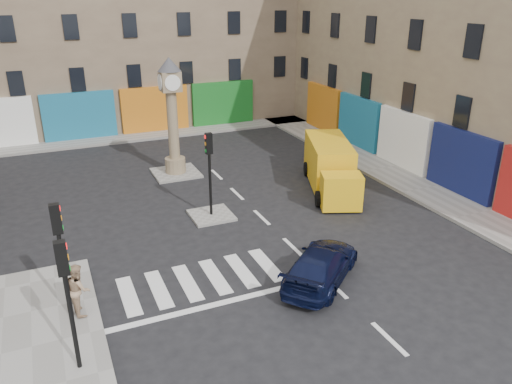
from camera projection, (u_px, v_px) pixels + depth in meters
ground at (350, 302)px, 16.08m from camera, size 120.00×120.00×0.00m
sidewalk_right at (382, 169)px, 27.76m from camera, size 2.60×30.00×0.15m
sidewalk_far at (115, 139)px, 33.42m from camera, size 32.00×2.40×0.15m
island_near at (211, 215)px, 22.11m from camera, size 1.80×1.80×0.12m
island_far at (176, 173)px, 27.20m from camera, size 2.40×2.40×0.12m
building_right at (491, 16)px, 27.10m from camera, size 10.00×30.00×16.00m
building_far at (89, 2)px, 35.17m from camera, size 32.00×10.00×17.00m
traffic_light_left_near at (66, 286)px, 12.19m from camera, size 0.28×0.22×3.70m
traffic_light_left_far at (60, 244)px, 14.23m from camera, size 0.28×0.22×3.70m
traffic_light_island at (209, 161)px, 21.15m from camera, size 0.28×0.22×3.70m
clock_pillar at (172, 110)px, 25.88m from camera, size 1.20×1.20×6.10m
navy_sedan at (321, 265)px, 17.04m from camera, size 4.34×4.08×1.23m
yellow_van at (331, 166)px, 24.98m from camera, size 3.98×6.47×2.26m
pedestrian_tan at (78, 289)px, 15.03m from camera, size 0.73×0.88×1.65m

